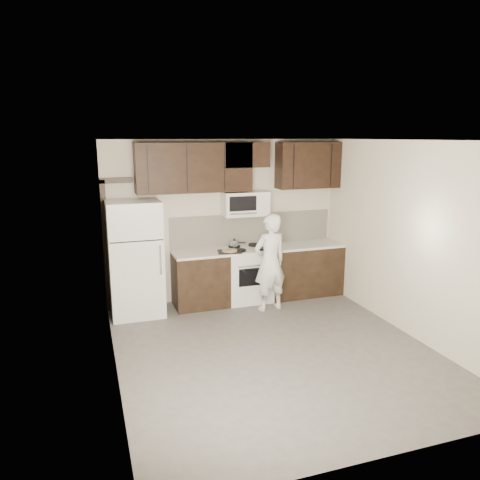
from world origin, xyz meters
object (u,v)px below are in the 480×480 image
stove (247,274)px  refrigerator (135,259)px  microwave (245,204)px  person (270,262)px

stove → refrigerator: 1.90m
microwave → person: bearing=-72.9°
person → stove: bearing=-80.9°
refrigerator → person: 2.11m
stove → refrigerator: size_ratio=0.52×
stove → microwave: 1.20m
refrigerator → person: (2.05, -0.48, -0.11)m
microwave → refrigerator: microwave is taller
stove → microwave: bearing=90.1°
microwave → refrigerator: (-1.85, -0.17, -0.75)m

